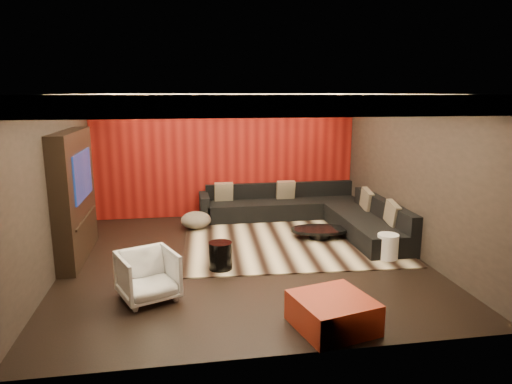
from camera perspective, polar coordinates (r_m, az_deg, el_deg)
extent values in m
cube|color=black|center=(7.99, -1.44, -8.44)|extent=(6.00, 6.00, 0.02)
cube|color=silver|center=(7.47, -1.56, 12.24)|extent=(6.00, 6.00, 0.02)
cube|color=black|center=(10.55, -3.75, 4.56)|extent=(6.00, 0.02, 2.80)
cube|color=black|center=(7.79, -24.00, 0.74)|extent=(0.02, 6.00, 2.80)
cube|color=black|center=(8.54, 18.94, 2.08)|extent=(0.02, 6.00, 2.80)
cube|color=#6B0C0A|center=(10.51, -3.73, 4.53)|extent=(5.98, 0.05, 2.78)
cube|color=silver|center=(10.15, -3.68, 11.56)|extent=(6.00, 0.60, 0.22)
cube|color=silver|center=(4.81, 2.93, 10.74)|extent=(6.00, 0.60, 0.22)
cube|color=silver|center=(7.59, -22.56, 10.41)|extent=(0.60, 4.80, 0.22)
cube|color=silver|center=(8.28, 17.65, 10.85)|extent=(0.60, 4.80, 0.22)
cube|color=#FFD899|center=(9.81, -3.47, 11.02)|extent=(4.80, 0.08, 0.04)
cube|color=#FFD899|center=(5.14, 2.10, 9.85)|extent=(4.80, 0.08, 0.04)
cube|color=#FFD899|center=(7.52, -19.94, 9.92)|extent=(0.08, 4.80, 0.04)
cube|color=#FFD899|center=(8.14, 15.44, 10.33)|extent=(0.08, 4.80, 0.04)
cube|color=black|center=(8.38, -21.76, -0.42)|extent=(0.30, 2.00, 2.20)
cube|color=black|center=(8.28, -20.88, 1.98)|extent=(0.04, 1.30, 0.80)
cube|color=black|center=(8.44, -20.49, -3.03)|extent=(0.04, 1.60, 0.04)
cube|color=beige|center=(8.79, 4.35, -6.36)|extent=(4.15, 3.21, 0.02)
cylinder|color=black|center=(9.10, 7.94, -5.10)|extent=(1.27, 1.27, 0.19)
cylinder|color=black|center=(7.46, -4.46, -7.93)|extent=(0.47, 0.47, 0.45)
ellipsoid|color=#B9A78F|center=(9.70, -7.52, -3.49)|extent=(0.83, 0.83, 0.35)
cylinder|color=white|center=(8.21, 16.13, -6.61)|extent=(0.38, 0.38, 0.45)
cube|color=maroon|center=(5.83, 9.56, -14.65)|extent=(1.06, 1.06, 0.39)
imported|color=silver|center=(6.58, -13.36, -10.14)|extent=(0.97, 0.98, 0.69)
cube|color=black|center=(10.53, 3.38, -2.10)|extent=(3.50, 0.90, 0.40)
cube|color=black|center=(10.78, 2.99, 0.29)|extent=(3.50, 0.20, 0.35)
cube|color=black|center=(9.32, 13.62, -4.37)|extent=(0.90, 2.60, 0.40)
cube|color=black|center=(9.36, 15.71, -2.03)|extent=(0.20, 2.60, 0.35)
cube|color=black|center=(10.27, -6.47, -1.96)|extent=(0.20, 0.90, 0.60)
cube|color=#C5B190|center=(9.85, 13.68, -0.93)|extent=(0.12, 0.50, 0.50)
cube|color=#C5B190|center=(8.85, 16.67, -2.61)|extent=(0.12, 0.50, 0.50)
cube|color=#C5B190|center=(10.57, 3.73, 0.28)|extent=(0.42, 0.20, 0.44)
cube|color=#C5B190|center=(10.37, -4.06, 0.04)|extent=(0.42, 0.20, 0.44)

